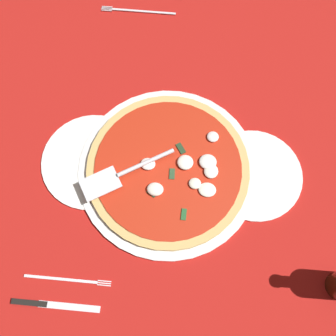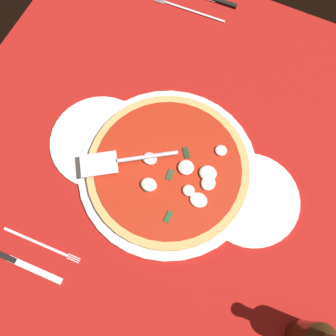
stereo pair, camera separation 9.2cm
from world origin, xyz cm
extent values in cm
cube|color=#A71814|center=(0.00, 0.00, -0.40)|extent=(109.37, 109.37, 0.80)
cylinder|color=silver|center=(-2.14, 4.37, 0.61)|extent=(43.16, 43.16, 1.21)
cylinder|color=white|center=(-22.80, 2.64, 0.50)|extent=(22.99, 22.99, 1.00)
cylinder|color=white|center=(16.44, 4.57, 0.50)|extent=(24.54, 24.54, 1.00)
cylinder|color=tan|center=(-2.14, 4.37, 1.78)|extent=(38.82, 38.82, 1.13)
cylinder|color=#B42510|center=(-2.14, 4.37, 2.49)|extent=(34.99, 34.99, 0.30)
ellipsoid|color=white|center=(-12.28, 4.07, 3.14)|extent=(3.36, 3.60, 1.00)
ellipsoid|color=white|center=(-11.28, 1.89, 3.26)|extent=(4.15, 3.82, 1.24)
ellipsoid|color=white|center=(2.64, 4.36, 3.18)|extent=(3.53, 3.03, 1.07)
ellipsoid|color=white|center=(-11.87, 8.68, 3.06)|extent=(4.09, 3.48, 0.84)
ellipsoid|color=silver|center=(-8.88, 7.58, 3.12)|extent=(2.88, 2.71, 0.95)
ellipsoid|color=white|center=(0.02, 10.27, 3.28)|extent=(3.84, 3.23, 1.28)
ellipsoid|color=white|center=(-6.03, 2.77, 3.27)|extent=(3.80, 3.74, 1.26)
ellipsoid|color=silver|center=(-11.82, -4.75, 3.11)|extent=(2.87, 2.82, 0.93)
cube|color=#2A4729|center=(-3.32, 5.89, 2.79)|extent=(1.48, 2.73, 0.30)
cube|color=#234527|center=(0.77, 11.26, 2.79)|extent=(2.42, 1.90, 0.30)
cube|color=#1F5427|center=(-7.25, 15.09, 2.79)|extent=(1.20, 2.68, 0.30)
cube|color=#1F381F|center=(-4.52, -0.79, 2.79)|extent=(2.75, 3.06, 0.30)
cube|color=silver|center=(12.58, 10.93, 4.07)|extent=(10.29, 9.44, 0.30)
cylinder|color=silver|center=(3.04, 4.53, 4.42)|extent=(12.43, 8.79, 1.00)
cube|color=white|center=(11.24, -44.44, 0.30)|extent=(21.00, 14.21, 0.60)
cube|color=silver|center=(11.10, -41.46, 0.73)|extent=(17.98, 1.45, 0.25)
cube|color=silver|center=(21.58, -41.18, 0.73)|extent=(3.01, 0.36, 0.25)
cube|color=silver|center=(21.56, -40.74, 0.73)|extent=(3.01, 0.36, 0.25)
cube|color=silver|center=(21.54, -40.31, 0.73)|extent=(3.01, 0.36, 0.25)
cube|color=black|center=(5.22, -47.71, 1.00)|extent=(8.28, 1.59, 0.80)
cube|color=white|center=(17.52, 35.39, 0.30)|extent=(18.46, 12.96, 0.60)
cube|color=silver|center=(17.65, 32.67, 0.73)|extent=(16.27, 1.38, 0.25)
cube|color=silver|center=(8.02, 32.64, 0.73)|extent=(3.01, 0.36, 0.25)
cube|color=silver|center=(8.04, 32.20, 0.73)|extent=(3.01, 0.36, 0.25)
cube|color=silver|center=(8.06, 31.76, 0.73)|extent=(3.01, 0.36, 0.25)
cube|color=black|center=(23.11, 38.38, 1.00)|extent=(7.69, 1.57, 0.80)
cube|color=silver|center=(14.53, 37.97, 0.73)|extent=(13.42, 2.04, 0.25)
camera|label=1|loc=(-6.39, 34.84, 89.26)|focal=41.70mm
camera|label=2|loc=(-15.23, 32.21, 89.26)|focal=41.70mm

